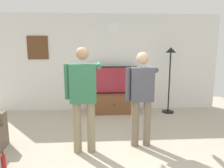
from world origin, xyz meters
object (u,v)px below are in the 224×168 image
Objects in this scene: floor_lamp at (170,66)px; person_standing_nearer_lamp at (83,94)px; television at (113,80)px; tv_stand at (113,103)px; framed_picture at (38,48)px; wall_clock at (113,27)px; beverage_bottle at (4,165)px; person_standing_nearer_couch at (142,94)px.

floor_lamp is 3.03m from person_standing_nearer_lamp.
person_standing_nearer_lamp reaches higher than television.
framed_picture reaches higher than tv_stand.
person_standing_nearer_lamp is at bearing -104.63° from wall_clock.
framed_picture is at bearing 95.72° from beverage_bottle.
floor_lamp is at bearing 43.98° from person_standing_nearer_lamp.
tv_stand is at bearing 73.54° from person_standing_nearer_lamp.
tv_stand is at bearing -90.00° from wall_clock.
framed_picture is 3.45m from person_standing_nearer_couch.
beverage_bottle is at bearing -140.30° from floor_lamp.
wall_clock is 1.89m from floor_lamp.
wall_clock is (0.00, 0.24, 1.43)m from television.
person_standing_nearer_lamp is at bearing -106.14° from television.
beverage_bottle is (-3.27, -2.71, -1.13)m from floor_lamp.
television is 1.45m from wall_clock.
television is at bearing 100.11° from person_standing_nearer_couch.
television is 4.46× the size of wall_clock.
framed_picture reaches higher than floor_lamp.
beverage_bottle is at bearing -159.24° from person_standing_nearer_couch.
floor_lamp is at bearing 39.70° from beverage_bottle.
beverage_bottle is (-1.75, -3.11, -2.18)m from wall_clock.
person_standing_nearer_couch is at bearing -80.94° from wall_clock.
television is at bearing 73.86° from person_standing_nearer_lamp.
floor_lamp is (1.52, -0.40, -1.05)m from wall_clock.
framed_picture is at bearing 179.86° from wall_clock.
television reaches higher than beverage_bottle.
person_standing_nearer_lamp is 4.89× the size of beverage_bottle.
floor_lamp is at bearing 58.93° from person_standing_nearer_couch.
floor_lamp is at bearing -6.41° from framed_picture.
television is 0.75× the size of person_standing_nearer_couch.
framed_picture reaches higher than person_standing_nearer_couch.
floor_lamp is (1.52, -0.15, 0.38)m from television.
person_standing_nearer_couch is (2.43, -2.31, -0.81)m from framed_picture.
television is at bearing 58.62° from beverage_bottle.
framed_picture reaches higher than beverage_bottle.
tv_stand is 4.57× the size of wall_clock.
beverage_bottle is at bearing -121.79° from tv_stand.
person_standing_nearer_lamp is 1.05× the size of person_standing_nearer_couch.
tv_stand reaches higher than beverage_bottle.
person_standing_nearer_lamp is 1.53m from beverage_bottle.
wall_clock reaches higher than person_standing_nearer_couch.
floor_lamp is 4.86× the size of beverage_bottle.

